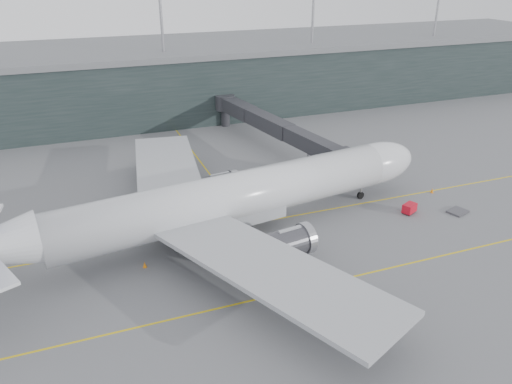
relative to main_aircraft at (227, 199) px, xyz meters
name	(u,v)px	position (x,y,z in m)	size (l,w,h in m)	color
ground	(205,217)	(-1.61, 5.64, -5.10)	(320.00, 320.00, 0.00)	#5D5D62
taxiline_a	(213,231)	(-1.61, 1.64, -5.09)	(160.00, 0.25, 0.02)	gold
taxiline_b	(255,300)	(-1.61, -14.36, -5.09)	(160.00, 0.25, 0.02)	gold
taxiline_lead_main	(202,164)	(3.39, 25.64, -5.09)	(0.25, 60.00, 0.02)	gold
terminal	(136,80)	(-1.62, 63.64, 2.52)	(240.00, 36.00, 29.00)	#1E2828
main_aircraft	(227,199)	(0.00, 0.00, 0.00)	(64.70, 60.24, 18.16)	silver
jet_bridge	(269,121)	(18.02, 29.99, -0.07)	(10.81, 43.88, 6.71)	#2A2A2F
gse_cart	(410,208)	(25.99, -3.40, -4.31)	(2.43, 2.07, 1.41)	red
baggage_dolly	(458,211)	(32.60, -5.74, -4.94)	(2.68, 2.14, 0.27)	#3F3E44
uld_a	(158,185)	(-5.95, 16.84, -4.12)	(2.33, 2.01, 1.86)	#3C3C41
uld_b	(172,182)	(-3.69, 17.40, -4.18)	(2.28, 2.03, 1.75)	#3C3C41
uld_c	(181,182)	(-2.20, 17.17, -4.25)	(2.10, 1.86, 1.61)	#3C3C41
cone_nose	(432,190)	(33.55, 1.04, -4.71)	(0.49, 0.49, 0.78)	orange
cone_wing_stbd	(314,271)	(6.38, -12.22, -4.77)	(0.40, 0.40, 0.64)	orange
cone_wing_port	(236,174)	(7.32, 18.28, -4.75)	(0.43, 0.43, 0.69)	#D4670B
cone_tail	(145,265)	(-11.54, -3.97, -4.72)	(0.47, 0.47, 0.75)	orange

